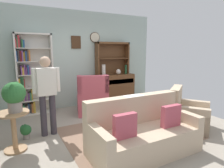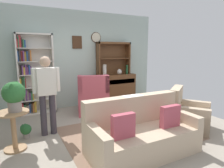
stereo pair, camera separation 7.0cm
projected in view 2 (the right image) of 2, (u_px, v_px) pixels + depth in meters
name	position (u px, v px, depth m)	size (l,w,h in m)	color
ground_plane	(112.00, 130.00, 4.12)	(5.40, 4.60, 0.02)	#9E9384
wall_back	(79.00, 59.00, 5.74)	(5.00, 0.09, 2.80)	#ADC1B7
area_rug	(127.00, 133.00, 3.94)	(2.54, 1.91, 0.01)	#846651
bookshelf	(33.00, 75.00, 5.03)	(0.90, 0.30, 2.10)	silver
sideboard	(115.00, 87.00, 6.13)	(1.30, 0.45, 0.92)	brown
sideboard_hutch	(113.00, 54.00, 6.04)	(1.10, 0.26, 1.00)	brown
vase_tall	(105.00, 70.00, 5.78)	(0.11, 0.11, 0.33)	beige
vase_round	(119.00, 72.00, 6.05)	(0.15, 0.15, 0.17)	beige
bottle_wine	(127.00, 69.00, 6.13)	(0.07, 0.07, 0.29)	#194223
couch_floral	(141.00, 134.00, 3.17)	(1.80, 0.85, 0.90)	#C6AD8E
armchair_floral	(188.00, 115.00, 4.15)	(1.07, 1.07, 0.88)	#C6AD8E
wingback_chair	(93.00, 99.00, 5.10)	(0.97, 0.99, 1.05)	#B74C5B
plant_stand	(14.00, 126.00, 3.22)	(0.52, 0.52, 0.67)	#A87F56
potted_plant_large	(14.00, 94.00, 3.14)	(0.36, 0.36, 0.50)	gray
potted_plant_small	(26.00, 130.00, 3.69)	(0.20, 0.20, 0.28)	gray
person_reading	(47.00, 90.00, 3.74)	(0.52, 0.20, 1.56)	#38333D
coffee_table	(121.00, 117.00, 3.84)	(0.80, 0.50, 0.42)	brown
book_stack	(120.00, 112.00, 3.90)	(0.19, 0.15, 0.06)	#CC7233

